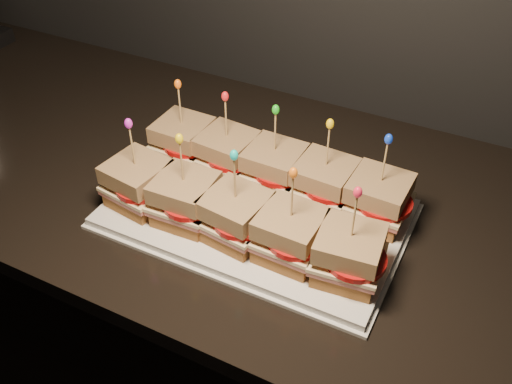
% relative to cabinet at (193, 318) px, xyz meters
% --- Properties ---
extents(cabinet, '(2.47, 0.63, 0.86)m').
position_rel_cabinet_xyz_m(cabinet, '(0.00, 0.00, 0.00)').
color(cabinet, black).
rests_on(cabinet, ground).
extents(granite_slab, '(2.51, 0.67, 0.03)m').
position_rel_cabinet_xyz_m(granite_slab, '(0.00, 0.00, 0.45)').
color(granite_slab, black).
rests_on(granite_slab, cabinet).
extents(platter, '(0.47, 0.29, 0.02)m').
position_rel_cabinet_xyz_m(platter, '(0.21, -0.07, 0.47)').
color(platter, white).
rests_on(platter, granite_slab).
extents(platter_rim, '(0.48, 0.30, 0.01)m').
position_rel_cabinet_xyz_m(platter_rim, '(0.21, -0.07, 0.47)').
color(platter_rim, white).
rests_on(platter_rim, granite_slab).
extents(sandwich_0_bread_bot, '(0.09, 0.09, 0.02)m').
position_rel_cabinet_xyz_m(sandwich_0_bread_bot, '(0.03, -0.01, 0.49)').
color(sandwich_0_bread_bot, brown).
rests_on(sandwich_0_bread_bot, platter).
extents(sandwich_0_ham, '(0.10, 0.09, 0.01)m').
position_rel_cabinet_xyz_m(sandwich_0_ham, '(0.03, -0.01, 0.51)').
color(sandwich_0_ham, '#B3594D').
rests_on(sandwich_0_ham, sandwich_0_bread_bot).
extents(sandwich_0_cheese, '(0.10, 0.09, 0.01)m').
position_rel_cabinet_xyz_m(sandwich_0_cheese, '(0.03, -0.01, 0.52)').
color(sandwich_0_cheese, '#FFE6AD').
rests_on(sandwich_0_cheese, sandwich_0_ham).
extents(sandwich_0_tomato, '(0.09, 0.09, 0.01)m').
position_rel_cabinet_xyz_m(sandwich_0_tomato, '(0.04, -0.01, 0.52)').
color(sandwich_0_tomato, red).
rests_on(sandwich_0_tomato, sandwich_0_cheese).
extents(sandwich_0_bread_top, '(0.09, 0.09, 0.03)m').
position_rel_cabinet_xyz_m(sandwich_0_bread_top, '(0.03, -0.01, 0.54)').
color(sandwich_0_bread_top, '#612E11').
rests_on(sandwich_0_bread_top, sandwich_0_tomato).
extents(sandwich_0_pick, '(0.00, 0.00, 0.09)m').
position_rel_cabinet_xyz_m(sandwich_0_pick, '(0.03, -0.01, 0.59)').
color(sandwich_0_pick, tan).
rests_on(sandwich_0_pick, sandwich_0_bread_top).
extents(sandwich_0_frill, '(0.01, 0.01, 0.02)m').
position_rel_cabinet_xyz_m(sandwich_0_frill, '(0.03, -0.01, 0.63)').
color(sandwich_0_frill, orange).
rests_on(sandwich_0_frill, sandwich_0_pick).
extents(sandwich_1_bread_bot, '(0.09, 0.09, 0.02)m').
position_rel_cabinet_xyz_m(sandwich_1_bread_bot, '(0.12, -0.01, 0.49)').
color(sandwich_1_bread_bot, brown).
rests_on(sandwich_1_bread_bot, platter).
extents(sandwich_1_ham, '(0.10, 0.10, 0.01)m').
position_rel_cabinet_xyz_m(sandwich_1_ham, '(0.12, -0.01, 0.51)').
color(sandwich_1_ham, '#B3594D').
rests_on(sandwich_1_ham, sandwich_1_bread_bot).
extents(sandwich_1_cheese, '(0.10, 0.10, 0.01)m').
position_rel_cabinet_xyz_m(sandwich_1_cheese, '(0.12, -0.01, 0.52)').
color(sandwich_1_cheese, '#FFE6AD').
rests_on(sandwich_1_cheese, sandwich_1_ham).
extents(sandwich_1_tomato, '(0.09, 0.09, 0.01)m').
position_rel_cabinet_xyz_m(sandwich_1_tomato, '(0.13, -0.01, 0.52)').
color(sandwich_1_tomato, red).
rests_on(sandwich_1_tomato, sandwich_1_cheese).
extents(sandwich_1_bread_top, '(0.10, 0.10, 0.03)m').
position_rel_cabinet_xyz_m(sandwich_1_bread_top, '(0.12, -0.01, 0.54)').
color(sandwich_1_bread_top, '#612E11').
rests_on(sandwich_1_bread_top, sandwich_1_tomato).
extents(sandwich_1_pick, '(0.00, 0.00, 0.09)m').
position_rel_cabinet_xyz_m(sandwich_1_pick, '(0.12, -0.01, 0.59)').
color(sandwich_1_pick, tan).
rests_on(sandwich_1_pick, sandwich_1_bread_top).
extents(sandwich_1_frill, '(0.01, 0.01, 0.02)m').
position_rel_cabinet_xyz_m(sandwich_1_frill, '(0.12, -0.01, 0.63)').
color(sandwich_1_frill, red).
rests_on(sandwich_1_frill, sandwich_1_pick).
extents(sandwich_2_bread_bot, '(0.09, 0.09, 0.02)m').
position_rel_cabinet_xyz_m(sandwich_2_bread_bot, '(0.21, -0.01, 0.49)').
color(sandwich_2_bread_bot, brown).
rests_on(sandwich_2_bread_bot, platter).
extents(sandwich_2_ham, '(0.10, 0.09, 0.01)m').
position_rel_cabinet_xyz_m(sandwich_2_ham, '(0.21, -0.01, 0.51)').
color(sandwich_2_ham, '#B3594D').
rests_on(sandwich_2_ham, sandwich_2_bread_bot).
extents(sandwich_2_cheese, '(0.10, 0.09, 0.01)m').
position_rel_cabinet_xyz_m(sandwich_2_cheese, '(0.21, -0.01, 0.52)').
color(sandwich_2_cheese, '#FFE6AD').
rests_on(sandwich_2_cheese, sandwich_2_ham).
extents(sandwich_2_tomato, '(0.09, 0.09, 0.01)m').
position_rel_cabinet_xyz_m(sandwich_2_tomato, '(0.22, -0.01, 0.52)').
color(sandwich_2_tomato, red).
rests_on(sandwich_2_tomato, sandwich_2_cheese).
extents(sandwich_2_bread_top, '(0.09, 0.09, 0.03)m').
position_rel_cabinet_xyz_m(sandwich_2_bread_top, '(0.21, -0.01, 0.54)').
color(sandwich_2_bread_top, '#612E11').
rests_on(sandwich_2_bread_top, sandwich_2_tomato).
extents(sandwich_2_pick, '(0.00, 0.00, 0.09)m').
position_rel_cabinet_xyz_m(sandwich_2_pick, '(0.21, -0.01, 0.59)').
color(sandwich_2_pick, tan).
rests_on(sandwich_2_pick, sandwich_2_bread_top).
extents(sandwich_2_frill, '(0.01, 0.01, 0.02)m').
position_rel_cabinet_xyz_m(sandwich_2_frill, '(0.21, -0.01, 0.63)').
color(sandwich_2_frill, green).
rests_on(sandwich_2_frill, sandwich_2_pick).
extents(sandwich_3_bread_bot, '(0.09, 0.09, 0.02)m').
position_rel_cabinet_xyz_m(sandwich_3_bread_bot, '(0.29, -0.01, 0.49)').
color(sandwich_3_bread_bot, brown).
rests_on(sandwich_3_bread_bot, platter).
extents(sandwich_3_ham, '(0.10, 0.10, 0.01)m').
position_rel_cabinet_xyz_m(sandwich_3_ham, '(0.29, -0.01, 0.51)').
color(sandwich_3_ham, '#B3594D').
rests_on(sandwich_3_ham, sandwich_3_bread_bot).
extents(sandwich_3_cheese, '(0.10, 0.10, 0.01)m').
position_rel_cabinet_xyz_m(sandwich_3_cheese, '(0.29, -0.01, 0.52)').
color(sandwich_3_cheese, '#FFE6AD').
rests_on(sandwich_3_cheese, sandwich_3_ham).
extents(sandwich_3_tomato, '(0.09, 0.09, 0.01)m').
position_rel_cabinet_xyz_m(sandwich_3_tomato, '(0.31, -0.01, 0.52)').
color(sandwich_3_tomato, red).
rests_on(sandwich_3_tomato, sandwich_3_cheese).
extents(sandwich_3_bread_top, '(0.09, 0.09, 0.03)m').
position_rel_cabinet_xyz_m(sandwich_3_bread_top, '(0.29, -0.01, 0.54)').
color(sandwich_3_bread_top, '#612E11').
rests_on(sandwich_3_bread_top, sandwich_3_tomato).
extents(sandwich_3_pick, '(0.00, 0.00, 0.09)m').
position_rel_cabinet_xyz_m(sandwich_3_pick, '(0.29, -0.01, 0.59)').
color(sandwich_3_pick, tan).
rests_on(sandwich_3_pick, sandwich_3_bread_top).
extents(sandwich_3_frill, '(0.01, 0.01, 0.02)m').
position_rel_cabinet_xyz_m(sandwich_3_frill, '(0.29, -0.01, 0.63)').
color(sandwich_3_frill, yellow).
rests_on(sandwich_3_frill, sandwich_3_pick).
extents(sandwich_4_bread_bot, '(0.09, 0.09, 0.02)m').
position_rel_cabinet_xyz_m(sandwich_4_bread_bot, '(0.38, -0.01, 0.49)').
color(sandwich_4_bread_bot, brown).
rests_on(sandwich_4_bread_bot, platter).
extents(sandwich_4_ham, '(0.10, 0.09, 0.01)m').
position_rel_cabinet_xyz_m(sandwich_4_ham, '(0.38, -0.01, 0.51)').
color(sandwich_4_ham, '#B3594D').
rests_on(sandwich_4_ham, sandwich_4_bread_bot).
extents(sandwich_4_cheese, '(0.10, 0.10, 0.01)m').
position_rel_cabinet_xyz_m(sandwich_4_cheese, '(0.38, -0.01, 0.52)').
color(sandwich_4_cheese, '#FFE6AD').
rests_on(sandwich_4_cheese, sandwich_4_ham).
extents(sandwich_4_tomato, '(0.09, 0.09, 0.01)m').
position_rel_cabinet_xyz_m(sandwich_4_tomato, '(0.40, -0.01, 0.52)').
color(sandwich_4_tomato, red).
rests_on(sandwich_4_tomato, sandwich_4_cheese).
extents(sandwich_4_bread_top, '(0.09, 0.09, 0.03)m').
position_rel_cabinet_xyz_m(sandwich_4_bread_top, '(0.38, -0.01, 0.54)').
color(sandwich_4_bread_top, '#612E11').
rests_on(sandwich_4_bread_top, sandwich_4_tomato).
extents(sandwich_4_pick, '(0.00, 0.00, 0.09)m').
position_rel_cabinet_xyz_m(sandwich_4_pick, '(0.38, -0.01, 0.59)').
color(sandwich_4_pick, tan).
rests_on(sandwich_4_pick, sandwich_4_bread_top).
extents(sandwich_4_frill, '(0.01, 0.01, 0.02)m').
position_rel_cabinet_xyz_m(sandwich_4_frill, '(0.38, -0.01, 0.63)').
color(sandwich_4_frill, blue).
rests_on(sandwich_4_frill, sandwich_4_pick).
extents(sandwich_5_bread_bot, '(0.10, 0.10, 0.02)m').
position_rel_cabinet_xyz_m(sandwich_5_bread_bot, '(0.03, -0.14, 0.49)').
color(sandwich_5_bread_bot, brown).
rests_on(sandwich_5_bread_bot, platter).
extents(sandwich_5_ham, '(0.11, 0.10, 0.01)m').
position_rel_cabinet_xyz_m(sandwich_5_ham, '(0.03, -0.14, 0.51)').
color(sandwich_5_ham, '#B3594D').
rests_on(sandwich_5_ham, sandwich_5_bread_bot).
extents(sandwich_5_cheese, '(0.11, 0.11, 0.01)m').
position_rel_cabinet_xyz_m(sandwich_5_cheese, '(0.03, -0.14, 0.52)').
color(sandwich_5_cheese, '#FFE6AD').
rests_on(sandwich_5_cheese, sandwich_5_ham).
extents(sandwich_5_tomato, '(0.09, 0.09, 0.01)m').
position_rel_cabinet_xyz_m(sandwich_5_tomato, '(0.04, -0.15, 0.52)').
color(sandwich_5_tomato, red).
rests_on(sandwich_5_tomato, sandwich_5_cheese).
extents(sandwich_5_bread_top, '(0.10, 0.10, 0.03)m').
position_rel_cabinet_xyz_m(sandwich_5_bread_top, '(0.03, -0.14, 0.54)').
color(sandwich_5_bread_top, '#612E11').
rests_on(sandwich_5_bread_top, sandwich_5_tomato).
extents(sandwich_5_pick, '(0.00, 0.00, 0.09)m').
position_rel_cabinet_xyz_m(sandwich_5_pick, '(0.03, -0.14, 0.59)').
color(sandwich_5_pick, tan).
rests_on(sandwich_5_pick, sandwich_5_bread_top).
extents(sandwich_5_frill, '(0.01, 0.01, 0.02)m').
position_rel_cabinet_xyz_m(sandwich_5_frill, '(0.03, -0.14, 0.63)').
color(sandwich_5_frill, '#D624CF').
rests_on(sandwich_5_frill, sandwich_5_pick).
extents(sandwich_6_bread_bot, '(0.09, 0.09, 0.02)m').
position_rel_cabinet_xyz_m(sandwich_6_bread_bot, '(0.12, -0.14, 0.49)').
color(sandwich_6_bread_bot, brown).
rests_on(sandwich_6_bread_bot, platter).
extents(sandwich_6_ham, '(0.10, 0.10, 0.01)m').
position_rel_cabinet_xyz_m(sandwich_6_ham, '(0.12, -0.14, 0.51)').
color(sandwich_6_ham, '#B3594D').
rests_on(sandwich_6_ham, sandwich_6_bread_bot).
extents(sandwich_6_cheese, '(0.10, 0.10, 0.01)m').
position_rel_cabinet_xyz_m(sandwich_6_cheese, '(0.12, -0.14, 0.52)').
color(sandwich_6_cheese, '#FFE6AD').
rests_on(sandwich_6_cheese, sandwich_6_ham).
extents(sandwich_6_tomato, '(0.09, 0.09, 0.01)m').
position_rel_cabinet_xyz_m(sandwich_6_tomato, '(0.13, -0.15, 0.52)').
color(sandwich_6_tomato, red).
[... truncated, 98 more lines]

